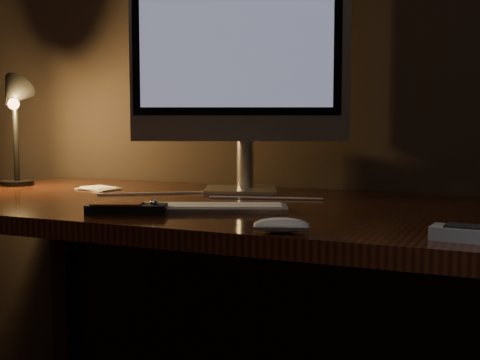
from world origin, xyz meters
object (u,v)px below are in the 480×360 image
at_px(desk_lamp, 14,110).
at_px(mouse, 281,227).
at_px(keyboard, 203,208).
at_px(media_remote, 127,208).
at_px(monitor, 240,55).
at_px(desk, 241,251).

bearing_deg(desk_lamp, mouse, -47.04).
xyz_separation_m(keyboard, desk_lamp, (-0.72, 0.22, 0.21)).
relative_size(keyboard, desk_lamp, 1.12).
relative_size(keyboard, media_remote, 2.07).
xyz_separation_m(mouse, media_remote, (-0.38, 0.08, 0.00)).
xyz_separation_m(monitor, keyboard, (0.08, -0.37, -0.36)).
height_order(desk, desk_lamp, desk_lamp).
bearing_deg(monitor, media_remote, -118.34).
xyz_separation_m(desk, media_remote, (-0.13, -0.32, 0.14)).
relative_size(monitor, mouse, 6.28).
relative_size(desk, mouse, 16.23).
height_order(desk, keyboard, keyboard).
distance_m(monitor, keyboard, 0.52).
height_order(monitor, media_remote, monitor).
relative_size(monitor, media_remote, 3.49).
bearing_deg(desk_lamp, keyboard, -41.19).
bearing_deg(mouse, monitor, 101.06).
bearing_deg(monitor, mouse, -81.90).
bearing_deg(desk, monitor, 114.96).
relative_size(media_remote, desk_lamp, 0.54).
bearing_deg(desk, media_remote, -111.61).
bearing_deg(desk, desk_lamp, 179.41).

